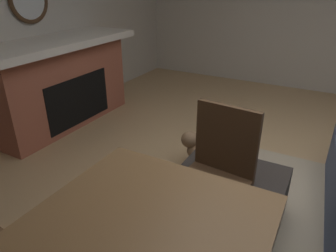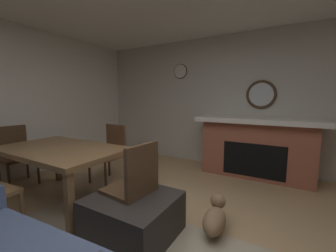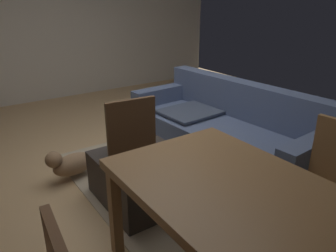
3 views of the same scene
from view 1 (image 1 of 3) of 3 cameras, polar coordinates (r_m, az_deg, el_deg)
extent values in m
plane|color=tan|center=(2.75, 20.59, -13.55)|extent=(7.77, 7.77, 0.00)
cube|color=#9E5642|center=(4.01, -19.34, 6.97)|extent=(1.77, 0.60, 0.96)
cube|color=black|center=(3.87, -16.42, 4.67)|extent=(0.97, 0.10, 0.56)
cube|color=white|center=(3.85, -19.95, 14.21)|extent=(2.01, 0.76, 0.08)
torus|color=#4C331E|center=(4.05, -24.20, 20.37)|extent=(0.52, 0.05, 0.52)
cylinder|color=silver|center=(4.05, -24.20, 20.37)|extent=(0.43, 0.01, 0.43)
cube|color=#2D2826|center=(2.29, 10.27, -14.31)|extent=(0.81, 0.74, 0.41)
cube|color=black|center=(2.08, 11.61, -11.51)|extent=(0.13, 0.16, 0.02)
cube|color=brown|center=(2.06, -7.86, -14.71)|extent=(0.07, 0.07, 0.68)
cube|color=#513823|center=(2.09, 7.75, -10.87)|extent=(0.48, 0.48, 0.04)
cube|color=#513823|center=(2.11, 10.67, -2.39)|extent=(0.08, 0.44, 0.48)
cylinder|color=#513823|center=(2.04, 9.93, -20.60)|extent=(0.04, 0.04, 0.41)
cylinder|color=#513823|center=(2.17, -0.04, -16.57)|extent=(0.04, 0.04, 0.41)
cylinder|color=#513823|center=(2.32, 14.30, -14.35)|extent=(0.04, 0.04, 0.41)
cylinder|color=#513823|center=(2.44, 5.39, -11.28)|extent=(0.04, 0.04, 0.41)
ellipsoid|color=#8C6B4C|center=(2.97, 7.50, -5.08)|extent=(0.27, 0.46, 0.22)
sphere|color=#8C6B4C|center=(2.96, 3.97, -2.45)|extent=(0.16, 0.16, 0.16)
camera|label=2|loc=(3.17, 48.81, 11.72)|focal=22.36mm
camera|label=3|loc=(1.81, -79.17, 6.90)|focal=34.66mm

